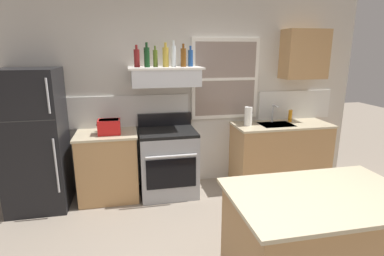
{
  "coord_description": "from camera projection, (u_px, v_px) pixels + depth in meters",
  "views": [
    {
      "loc": [
        -0.74,
        -2.07,
        1.96
      ],
      "look_at": [
        -0.05,
        1.2,
        1.1
      ],
      "focal_mm": 28.38,
      "sensor_mm": 36.0,
      "label": 1
    }
  ],
  "objects": [
    {
      "name": "bottle_blue_liqueur",
      "position": [
        190.0,
        58.0,
        4.05
      ],
      "size": [
        0.07,
        0.07,
        0.27
      ],
      "color": "#1E478C",
      "rests_on": "range_hood_shelf"
    },
    {
      "name": "bottle_red_label_wine",
      "position": [
        137.0,
        58.0,
        3.89
      ],
      "size": [
        0.07,
        0.07,
        0.28
      ],
      "color": "maroon",
      "rests_on": "range_hood_shelf"
    },
    {
      "name": "counter_right_with_sink",
      "position": [
        280.0,
        153.0,
        4.57
      ],
      "size": [
        1.43,
        0.63,
        0.91
      ],
      "color": "tan",
      "rests_on": "ground_plane"
    },
    {
      "name": "kitchen_island",
      "position": [
        317.0,
        246.0,
        2.39
      ],
      "size": [
        1.4,
        0.9,
        0.91
      ],
      "color": "tan",
      "rests_on": "ground_plane"
    },
    {
      "name": "stove_range",
      "position": [
        168.0,
        161.0,
        4.19
      ],
      "size": [
        0.76,
        0.69,
        1.09
      ],
      "color": "#9EA0A5",
      "rests_on": "ground_plane"
    },
    {
      "name": "bottle_dark_green_wine",
      "position": [
        147.0,
        57.0,
        3.85
      ],
      "size": [
        0.07,
        0.07,
        0.31
      ],
      "color": "#143819",
      "rests_on": "range_hood_shelf"
    },
    {
      "name": "bottle_champagne_gold_foil",
      "position": [
        166.0,
        57.0,
        3.93
      ],
      "size": [
        0.08,
        0.08,
        0.31
      ],
      "color": "#B29333",
      "rests_on": "range_hood_shelf"
    },
    {
      "name": "toaster",
      "position": [
        109.0,
        127.0,
        3.89
      ],
      "size": [
        0.3,
        0.2,
        0.19
      ],
      "color": "red",
      "rests_on": "counter_left_of_stove"
    },
    {
      "name": "upper_cabinet_right",
      "position": [
        304.0,
        54.0,
        4.41
      ],
      "size": [
        0.64,
        0.32,
        0.7
      ],
      "color": "tan"
    },
    {
      "name": "counter_left_of_stove",
      "position": [
        109.0,
        165.0,
        4.07
      ],
      "size": [
        0.79,
        0.63,
        0.91
      ],
      "color": "tan",
      "rests_on": "ground_plane"
    },
    {
      "name": "range_hood_shelf",
      "position": [
        165.0,
        76.0,
        3.99
      ],
      "size": [
        0.96,
        0.52,
        0.24
      ],
      "color": "silver"
    },
    {
      "name": "paper_towel_roll",
      "position": [
        248.0,
        116.0,
        4.32
      ],
      "size": [
        0.11,
        0.11,
        0.27
      ],
      "primitive_type": "cylinder",
      "color": "white",
      "rests_on": "counter_right_with_sink"
    },
    {
      "name": "dish_soap_bottle",
      "position": [
        290.0,
        116.0,
        4.56
      ],
      "size": [
        0.06,
        0.06,
        0.18
      ],
      "primitive_type": "cylinder",
      "color": "orange",
      "rests_on": "counter_right_with_sink"
    },
    {
      "name": "bottle_clear_tall",
      "position": [
        174.0,
        56.0,
        3.94
      ],
      "size": [
        0.06,
        0.06,
        0.33
      ],
      "color": "silver",
      "rests_on": "range_hood_shelf"
    },
    {
      "name": "refrigerator",
      "position": [
        35.0,
        141.0,
        3.74
      ],
      "size": [
        0.7,
        0.72,
        1.75
      ],
      "color": "black",
      "rests_on": "ground_plane"
    },
    {
      "name": "back_wall",
      "position": [
        183.0,
        93.0,
        4.37
      ],
      "size": [
        5.4,
        0.11,
        2.7
      ],
      "color": "beige",
      "rests_on": "ground_plane"
    },
    {
      "name": "sink_faucet",
      "position": [
        273.0,
        111.0,
        4.48
      ],
      "size": [
        0.03,
        0.17,
        0.28
      ],
      "color": "silver",
      "rests_on": "counter_right_with_sink"
    },
    {
      "name": "bottle_olive_oil_square",
      "position": [
        155.0,
        58.0,
        3.94
      ],
      "size": [
        0.06,
        0.06,
        0.27
      ],
      "color": "#4C601E",
      "rests_on": "range_hood_shelf"
    },
    {
      "name": "bottle_amber_wine",
      "position": [
        183.0,
        57.0,
        3.96
      ],
      "size": [
        0.07,
        0.07,
        0.3
      ],
      "color": "brown",
      "rests_on": "range_hood_shelf"
    }
  ]
}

